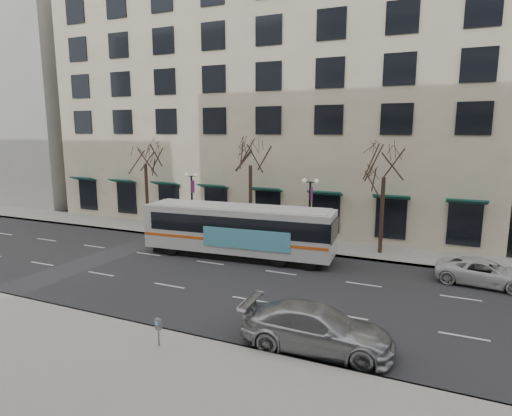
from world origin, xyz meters
The scene contains 13 objects.
ground centered at (0.00, 0.00, 0.00)m, with size 160.00×160.00×0.00m, color black.
sidewalk_far centered at (5.00, 9.00, 0.07)m, with size 80.00×4.00×0.15m, color gray.
building_hotel centered at (-2.00, 21.00, 12.00)m, with size 40.00×20.00×24.00m, color #B5A88A.
building_far_upblock centered at (-38.00, 21.00, 14.00)m, with size 28.00×20.00×28.00m, color #999993.
tree_far_left centered at (-10.00, 8.80, 6.70)m, with size 3.60×3.60×8.34m.
tree_far_mid centered at (0.00, 8.80, 6.91)m, with size 3.60×3.60×8.55m.
tree_far_right centered at (10.00, 8.80, 6.42)m, with size 3.60×3.60×8.06m.
lamp_post_left centered at (-4.99, 8.20, 2.94)m, with size 1.22×0.45×5.21m.
lamp_post_right centered at (5.01, 8.20, 2.94)m, with size 1.22×0.45×5.21m.
city_bus centered at (1.19, 4.31, 1.95)m, with size 13.33×3.84×3.57m.
silver_car centered at (9.53, -5.81, 0.88)m, with size 2.47×6.07×1.76m, color #A5A7AD.
white_pickup centered at (16.24, 5.02, 0.71)m, with size 2.37×5.13×1.43m, color silver.
pay_station centered at (3.79, -8.40, 0.98)m, with size 0.28×0.21×1.15m.
Camera 1 is at (13.68, -21.30, 8.63)m, focal length 30.00 mm.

